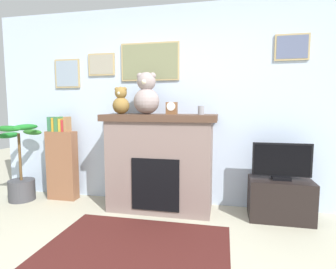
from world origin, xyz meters
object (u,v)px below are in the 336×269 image
Objects in this scene: teddy_bear_grey at (146,95)px; potted_plant at (21,175)px; teddy_bear_brown at (121,102)px; tv_stand at (280,199)px; fireplace at (161,162)px; bookshelf at (62,162)px; mantel_clock at (172,108)px; candle_jar at (201,110)px; television at (282,162)px.

potted_plant is at bearing -177.48° from teddy_bear_grey.
tv_stand is at bearing -0.33° from teddy_bear_brown.
teddy_bear_brown is (1.46, 0.08, 1.00)m from potted_plant.
fireplace is at bearing 6.08° from teddy_bear_grey.
fireplace is 1.20× the size of bookshelf.
mantel_clock is at bearing -0.12° from teddy_bear_brown.
potted_plant is 7.08× the size of mantel_clock.
bookshelf is 7.71× the size of mantel_clock.
teddy_bear_grey is at bearing -173.92° from fireplace.
candle_jar is at bearing -2.02° from fireplace.
candle_jar is 0.30× the size of teddy_bear_brown.
fireplace is 1.44m from bookshelf.
teddy_bear_brown reaches higher than candle_jar.
fireplace reaches higher than bookshelf.
fireplace reaches higher than potted_plant.
teddy_bear_brown is at bearing -179.98° from candle_jar.
mantel_clock reaches higher than television.
fireplace is 0.91m from teddy_bear_brown.
bookshelf is 2.88m from tv_stand.
bookshelf is at bearing 17.60° from potted_plant.
tv_stand is at bearing -0.71° from candle_jar.
fireplace is at bearing 177.98° from candle_jar.
mantel_clock is at bearing -3.27° from bookshelf.
teddy_bear_brown is (-0.51, -0.02, 0.75)m from fireplace.
candle_jar is 0.36m from mantel_clock.
television is 1.42m from mantel_clock.
teddy_bear_grey is (1.79, 0.08, 1.08)m from potted_plant.
fireplace is 1.98m from potted_plant.
mantel_clock reaches higher than tv_stand.
mantel_clock is at bearing -7.60° from fireplace.
teddy_bear_grey is at bearing -179.94° from candle_jar.
bookshelf is at bearing 177.97° from television.
teddy_bear_brown reaches higher than potted_plant.
potted_plant is 2.31m from mantel_clock.
teddy_bear_grey is at bearing -4.04° from bookshelf.
candle_jar reaches higher than tv_stand.
mantel_clock is 0.44× the size of teddy_bear_brown.
tv_stand is 2.24m from teddy_bear_brown.
tv_stand is 1.38m from candle_jar.
teddy_bear_brown is 0.34m from teddy_bear_grey.
bookshelf reaches higher than television.
teddy_bear_grey is at bearing 179.56° from television.
potted_plant is 2.08× the size of teddy_bear_grey.
fireplace is at bearing 178.77° from television.
fireplace reaches higher than television.
candle_jar reaches higher than potted_plant.
teddy_bear_grey is (1.26, -0.09, 0.90)m from bookshelf.
tv_stand is (2.86, -0.10, -0.30)m from bookshelf.
television is (0.00, -0.00, 0.44)m from tv_stand.
tv_stand is 2.02× the size of teddy_bear_brown.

